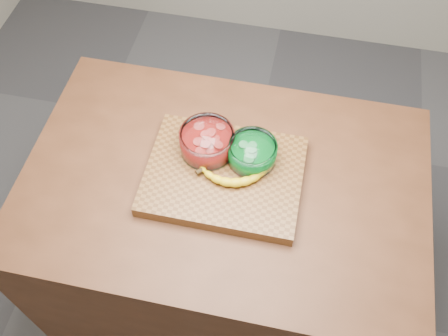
# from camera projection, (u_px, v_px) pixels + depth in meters

# --- Properties ---
(ground) EXTENTS (3.50, 3.50, 0.00)m
(ground) POSITION_uv_depth(u_px,v_px,m) (224.00, 288.00, 2.22)
(ground) COLOR #515155
(ground) RESTS_ON ground
(counter) EXTENTS (1.20, 0.80, 0.90)m
(counter) POSITION_uv_depth(u_px,v_px,m) (224.00, 245.00, 1.84)
(counter) COLOR #512C18
(counter) RESTS_ON ground
(cutting_board) EXTENTS (0.45, 0.35, 0.04)m
(cutting_board) POSITION_uv_depth(u_px,v_px,m) (224.00, 176.00, 1.45)
(cutting_board) COLOR brown
(cutting_board) RESTS_ON counter
(bowl_red) EXTENTS (0.16, 0.16, 0.08)m
(bowl_red) POSITION_uv_depth(u_px,v_px,m) (207.00, 142.00, 1.45)
(bowl_red) COLOR white
(bowl_red) RESTS_ON cutting_board
(bowl_green) EXTENTS (0.14, 0.14, 0.07)m
(bowl_green) POSITION_uv_depth(u_px,v_px,m) (252.00, 153.00, 1.44)
(bowl_green) COLOR white
(bowl_green) RESTS_ON cutting_board
(banana) EXTENTS (0.23, 0.13, 0.03)m
(banana) POSITION_uv_depth(u_px,v_px,m) (234.00, 172.00, 1.42)
(banana) COLOR gold
(banana) RESTS_ON cutting_board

